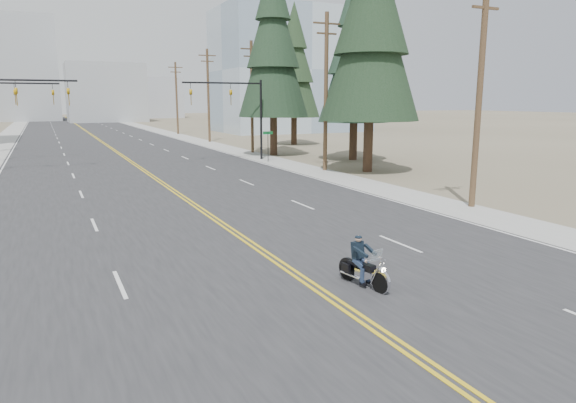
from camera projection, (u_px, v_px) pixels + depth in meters
The scene contains 23 objects.
ground_plane at pixel (340, 305), 13.42m from camera, with size 400.00×400.00×0.00m, color #776D56.
road at pixel (94, 136), 75.47m from camera, with size 20.00×200.00×0.01m, color #303033.
sidewalk_left at pixel (5, 139), 70.64m from camera, with size 3.00×200.00×0.01m, color #A5A5A0.
sidewalk_right at pixel (172, 134), 80.30m from camera, with size 3.00×200.00×0.01m, color #A5A5A0.
traffic_mast_left at pixel (5, 105), 37.05m from camera, with size 7.10×0.26×7.00m.
traffic_mast_right at pixel (239, 104), 44.59m from camera, with size 7.10×0.26×7.00m.
traffic_mast_far at pixel (7, 105), 44.02m from camera, with size 6.10×0.26×7.00m.
street_sign at pixel (268, 141), 44.19m from camera, with size 0.90×0.06×2.62m.
utility_pole_a at pixel (480, 90), 24.64m from camera, with size 2.20×0.30×11.00m.
utility_pole_b at pixel (326, 90), 37.89m from camera, with size 2.20×0.30×11.50m.
utility_pole_c at pixel (252, 95), 51.24m from camera, with size 2.20×0.30×11.00m.
utility_pole_d at pixel (208, 94), 64.49m from camera, with size 2.20×0.30×11.50m.
utility_pole_e at pixel (177, 97), 79.61m from camera, with size 2.20×0.30×11.00m.
glass_building at pixel (290, 72), 86.96m from camera, with size 24.00×16.00×20.00m, color #9EB5CC.
haze_bldg_b at pixel (106, 93), 126.23m from camera, with size 18.00×14.00×14.00m, color #ADB2B7.
haze_bldg_c at pixel (249, 85), 125.98m from camera, with size 16.00×12.00×18.00m, color #B7BCC6.
haze_bldg_d at pixel (15, 69), 129.96m from camera, with size 20.00×15.00×26.00m, color #ADB2B7.
haze_bldg_e at pixel (156, 98), 155.72m from camera, with size 14.00×14.00×12.00m, color #B7BCC6.
motorcyclist at pixel (364, 262), 14.63m from camera, with size 0.80×1.88×1.46m, color black, non-canonical shape.
conifer_near at pixel (372, 19), 36.31m from camera, with size 7.19×7.19×19.02m.
conifer_mid at pixel (355, 48), 44.23m from camera, with size 6.33×6.33×16.87m.
conifer_tall at pixel (273, 42), 47.98m from camera, with size 6.67×6.67×18.53m.
conifer_far at pixel (294, 64), 59.94m from camera, with size 6.13×6.13×16.43m.
Camera 1 is at (-6.63, -10.84, 5.27)m, focal length 32.00 mm.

